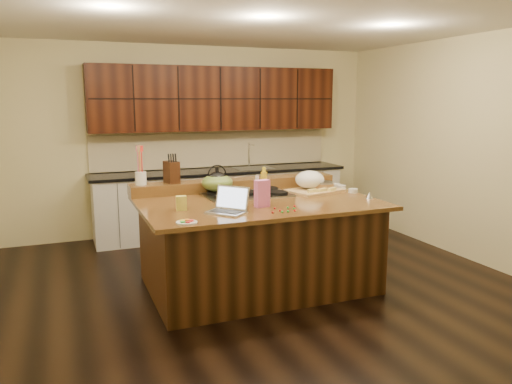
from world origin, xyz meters
name	(u,v)px	position (x,y,z in m)	size (l,w,h in m)	color
room	(258,159)	(0.00, 0.00, 1.35)	(5.52, 5.02, 2.72)	black
island	(258,243)	(0.00, 0.00, 0.46)	(2.40, 1.60, 0.92)	black
back_ledge	(235,184)	(0.00, 0.70, 0.98)	(2.40, 0.30, 0.12)	black
cooktop	(247,194)	(0.00, 0.30, 0.94)	(0.92, 0.52, 0.05)	gray
back_counter	(220,166)	(0.30, 2.23, 0.98)	(3.70, 0.66, 2.40)	silver
kettle	(217,181)	(-0.30, 0.43, 1.07)	(0.24, 0.24, 0.21)	black
green_bowl	(217,183)	(-0.30, 0.43, 1.06)	(0.34, 0.34, 0.19)	olive
laptop	(229,205)	(-0.45, -0.40, 0.98)	(0.42, 0.43, 0.23)	#B7B7BC
oil_bottle	(264,185)	(0.12, 0.14, 1.06)	(0.07, 0.07, 0.27)	gold
vinegar_bottle	(257,193)	(-0.09, -0.22, 1.04)	(0.06, 0.06, 0.25)	silver
wooden_tray	(311,182)	(0.76, 0.28, 1.02)	(0.66, 0.55, 0.23)	tan
ramekin_a	(353,191)	(1.15, 0.02, 0.94)	(0.10, 0.10, 0.04)	white
ramekin_b	(341,187)	(1.15, 0.26, 0.94)	(0.10, 0.10, 0.04)	white
ramekin_c	(336,185)	(1.15, 0.38, 0.94)	(0.10, 0.10, 0.04)	white
strainer_bowl	(323,187)	(0.89, 0.22, 0.97)	(0.24, 0.24, 0.09)	#996B3F
kitchen_timer	(369,195)	(1.12, -0.33, 0.96)	(0.08, 0.08, 0.07)	silver
pink_bag	(262,193)	(-0.08, -0.30, 1.05)	(0.14, 0.07, 0.26)	pink
candy_plate	(187,222)	(-0.91, -0.66, 0.93)	(0.18, 0.18, 0.01)	white
package_box	(181,203)	(-0.83, -0.16, 0.99)	(0.10, 0.07, 0.13)	gold
utensil_crock	(141,178)	(-1.07, 0.70, 1.11)	(0.12, 0.12, 0.14)	white
knife_block	(172,172)	(-0.74, 0.70, 1.16)	(0.12, 0.19, 0.24)	black
gumdrop_0	(275,208)	(-0.01, -0.45, 0.93)	(0.02, 0.02, 0.02)	red
gumdrop_1	(288,211)	(0.06, -0.61, 0.93)	(0.02, 0.02, 0.02)	#198C26
gumdrop_2	(273,212)	(-0.09, -0.60, 0.93)	(0.02, 0.02, 0.02)	red
gumdrop_3	(282,212)	(0.00, -0.61, 0.93)	(0.02, 0.02, 0.02)	#198C26
gumdrop_4	(295,210)	(0.13, -0.60, 0.93)	(0.02, 0.02, 0.02)	red
gumdrop_5	(294,209)	(0.16, -0.53, 0.93)	(0.02, 0.02, 0.02)	#198C26
gumdrop_6	(295,206)	(0.21, -0.42, 0.93)	(0.02, 0.02, 0.02)	red
gumdrop_7	(288,208)	(0.12, -0.46, 0.93)	(0.02, 0.02, 0.02)	#198C26
gumdrop_8	(280,211)	(0.00, -0.55, 0.93)	(0.02, 0.02, 0.02)	red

